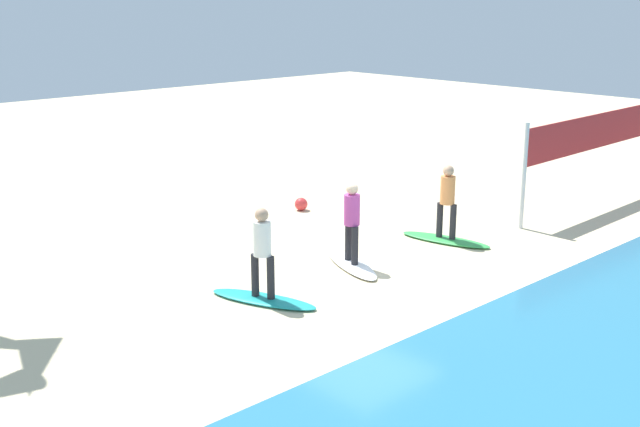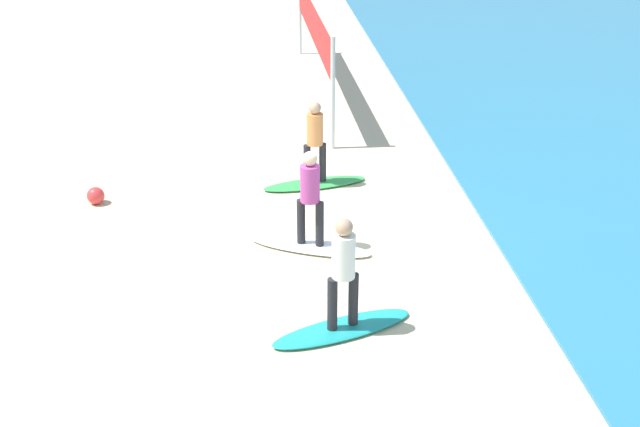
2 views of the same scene
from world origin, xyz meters
TOP-DOWN VIEW (x-y plane):
  - ground_plane at (0.00, 0.00)m, footprint 60.00×60.00m
  - surfboard_green at (-2.46, 0.13)m, footprint 1.01×2.17m
  - surfer_green at (-2.46, 0.13)m, footprint 0.32×0.45m
  - surfboard_white at (0.24, -0.15)m, footprint 1.30×2.16m
  - surfer_white at (0.24, -0.15)m, footprint 0.32×0.44m
  - surfboard_teal at (2.77, 0.12)m, footprint 1.26×2.16m
  - surfer_teal at (2.77, 0.12)m, footprint 0.32×0.44m
  - volleyball_net at (-9.10, 0.57)m, footprint 9.10×0.31m
  - beach_ball at (-1.92, -4.06)m, footprint 0.33×0.33m

SIDE VIEW (x-z plane):
  - ground_plane at x=0.00m, z-range 0.00..0.00m
  - surfboard_green at x=-2.46m, z-range 0.00..0.09m
  - surfboard_white at x=0.24m, z-range 0.00..0.09m
  - surfboard_teal at x=2.77m, z-range 0.00..0.09m
  - beach_ball at x=-1.92m, z-range 0.00..0.33m
  - surfer_green at x=-2.46m, z-range 0.22..1.86m
  - surfer_white at x=0.24m, z-range 0.22..1.86m
  - surfer_teal at x=2.77m, z-range 0.22..1.86m
  - volleyball_net at x=-9.10m, z-range 0.54..3.04m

